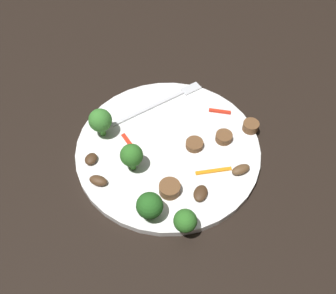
{
  "coord_description": "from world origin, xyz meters",
  "views": [
    {
      "loc": [
        -0.29,
        -0.23,
        0.51
      ],
      "look_at": [
        0.0,
        0.0,
        0.01
      ],
      "focal_mm": 40.75,
      "sensor_mm": 36.0,
      "label": 1
    }
  ],
  "objects_px": {
    "sausage_slice_3": "(170,189)",
    "mushroom_1": "(91,159)",
    "broccoli_floret_2": "(132,156)",
    "mushroom_2": "(201,193)",
    "sausage_slice_1": "(251,126)",
    "pepper_strip_0": "(220,111)",
    "broccoli_floret_3": "(185,221)",
    "broccoli_floret_1": "(150,206)",
    "mushroom_3": "(98,181)",
    "fork": "(164,101)",
    "broccoli_floret_0": "(100,121)",
    "mushroom_0": "(241,170)",
    "pepper_strip_1": "(214,171)",
    "sausage_slice_2": "(224,137)",
    "plate": "(168,149)",
    "sausage_slice_0": "(194,144)",
    "pepper_strip_2": "(130,144)"
  },
  "relations": [
    {
      "from": "sausage_slice_3",
      "to": "mushroom_1",
      "type": "xyz_separation_m",
      "value": [
        -0.03,
        0.13,
        -0.0
      ]
    },
    {
      "from": "sausage_slice_2",
      "to": "broccoli_floret_0",
      "type": "bearing_deg",
      "value": 124.69
    },
    {
      "from": "broccoli_floret_3",
      "to": "mushroom_1",
      "type": "distance_m",
      "value": 0.19
    },
    {
      "from": "broccoli_floret_2",
      "to": "sausage_slice_2",
      "type": "bearing_deg",
      "value": -30.91
    },
    {
      "from": "sausage_slice_1",
      "to": "mushroom_2",
      "type": "xyz_separation_m",
      "value": [
        -0.16,
        -0.01,
        -0.0
      ]
    },
    {
      "from": "plate",
      "to": "sausage_slice_2",
      "type": "relative_size",
      "value": 10.96
    },
    {
      "from": "mushroom_0",
      "to": "broccoli_floret_0",
      "type": "bearing_deg",
      "value": 109.34
    },
    {
      "from": "broccoli_floret_0",
      "to": "pepper_strip_1",
      "type": "bearing_deg",
      "value": -74.54
    },
    {
      "from": "broccoli_floret_0",
      "to": "mushroom_0",
      "type": "bearing_deg",
      "value": -70.66
    },
    {
      "from": "broccoli_floret_3",
      "to": "sausage_slice_2",
      "type": "distance_m",
      "value": 0.17
    },
    {
      "from": "broccoli_floret_2",
      "to": "mushroom_0",
      "type": "xyz_separation_m",
      "value": [
        0.1,
        -0.14,
        -0.03
      ]
    },
    {
      "from": "sausage_slice_0",
      "to": "plate",
      "type": "bearing_deg",
      "value": 129.77
    },
    {
      "from": "mushroom_0",
      "to": "mushroom_3",
      "type": "bearing_deg",
      "value": 133.42
    },
    {
      "from": "sausage_slice_3",
      "to": "pepper_strip_0",
      "type": "bearing_deg",
      "value": 9.22
    },
    {
      "from": "fork",
      "to": "pepper_strip_0",
      "type": "bearing_deg",
      "value": -47.17
    },
    {
      "from": "broccoli_floret_0",
      "to": "sausage_slice_0",
      "type": "xyz_separation_m",
      "value": [
        0.07,
        -0.13,
        -0.03
      ]
    },
    {
      "from": "pepper_strip_0",
      "to": "fork",
      "type": "bearing_deg",
      "value": 113.8
    },
    {
      "from": "plate",
      "to": "broccoli_floret_3",
      "type": "distance_m",
      "value": 0.15
    },
    {
      "from": "fork",
      "to": "sausage_slice_2",
      "type": "distance_m",
      "value": 0.13
    },
    {
      "from": "fork",
      "to": "broccoli_floret_0",
      "type": "height_order",
      "value": "broccoli_floret_0"
    },
    {
      "from": "broccoli_floret_2",
      "to": "mushroom_2",
      "type": "bearing_deg",
      "value": -77.15
    },
    {
      "from": "sausage_slice_2",
      "to": "pepper_strip_1",
      "type": "bearing_deg",
      "value": -160.36
    },
    {
      "from": "mushroom_1",
      "to": "mushroom_3",
      "type": "bearing_deg",
      "value": -120.51
    },
    {
      "from": "broccoli_floret_0",
      "to": "pepper_strip_2",
      "type": "height_order",
      "value": "broccoli_floret_0"
    },
    {
      "from": "broccoli_floret_1",
      "to": "mushroom_2",
      "type": "distance_m",
      "value": 0.08
    },
    {
      "from": "pepper_strip_0",
      "to": "broccoli_floret_1",
      "type": "bearing_deg",
      "value": -172.03
    },
    {
      "from": "broccoli_floret_3",
      "to": "pepper_strip_1",
      "type": "distance_m",
      "value": 0.11
    },
    {
      "from": "plate",
      "to": "pepper_strip_0",
      "type": "relative_size",
      "value": 7.9
    },
    {
      "from": "pepper_strip_1",
      "to": "mushroom_3",
      "type": "bearing_deg",
      "value": 134.76
    },
    {
      "from": "plate",
      "to": "fork",
      "type": "distance_m",
      "value": 0.1
    },
    {
      "from": "sausage_slice_1",
      "to": "pepper_strip_1",
      "type": "relative_size",
      "value": 0.47
    },
    {
      "from": "mushroom_0",
      "to": "mushroom_2",
      "type": "height_order",
      "value": "mushroom_0"
    },
    {
      "from": "plate",
      "to": "pepper_strip_0",
      "type": "height_order",
      "value": "pepper_strip_0"
    },
    {
      "from": "broccoli_floret_1",
      "to": "mushroom_1",
      "type": "distance_m",
      "value": 0.14
    },
    {
      "from": "broccoli_floret_2",
      "to": "sausage_slice_2",
      "type": "height_order",
      "value": "broccoli_floret_2"
    },
    {
      "from": "broccoli_floret_0",
      "to": "pepper_strip_1",
      "type": "height_order",
      "value": "broccoli_floret_0"
    },
    {
      "from": "sausage_slice_1",
      "to": "mushroom_1",
      "type": "relative_size",
      "value": 1.18
    },
    {
      "from": "fork",
      "to": "broccoli_floret_2",
      "type": "distance_m",
      "value": 0.15
    },
    {
      "from": "sausage_slice_0",
      "to": "pepper_strip_1",
      "type": "relative_size",
      "value": 0.5
    },
    {
      "from": "fork",
      "to": "broccoli_floret_0",
      "type": "distance_m",
      "value": 0.13
    },
    {
      "from": "mushroom_3",
      "to": "pepper_strip_0",
      "type": "height_order",
      "value": "mushroom_3"
    },
    {
      "from": "sausage_slice_1",
      "to": "pepper_strip_0",
      "type": "xyz_separation_m",
      "value": [
        0.0,
        0.06,
        -0.01
      ]
    },
    {
      "from": "plate",
      "to": "pepper_strip_2",
      "type": "bearing_deg",
      "value": 122.83
    },
    {
      "from": "broccoli_floret_3",
      "to": "sausage_slice_0",
      "type": "xyz_separation_m",
      "value": [
        0.13,
        0.07,
        -0.02
      ]
    },
    {
      "from": "broccoli_floret_2",
      "to": "sausage_slice_3",
      "type": "height_order",
      "value": "broccoli_floret_2"
    },
    {
      "from": "mushroom_1",
      "to": "pepper_strip_1",
      "type": "xyz_separation_m",
      "value": [
        0.1,
        -0.16,
        -0.0
      ]
    },
    {
      "from": "broccoli_floret_1",
      "to": "pepper_strip_2",
      "type": "distance_m",
      "value": 0.14
    },
    {
      "from": "sausage_slice_1",
      "to": "pepper_strip_1",
      "type": "height_order",
      "value": "sausage_slice_1"
    },
    {
      "from": "broccoli_floret_3",
      "to": "mushroom_2",
      "type": "bearing_deg",
      "value": 14.01
    },
    {
      "from": "sausage_slice_3",
      "to": "mushroom_0",
      "type": "relative_size",
      "value": 1.05
    }
  ]
}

